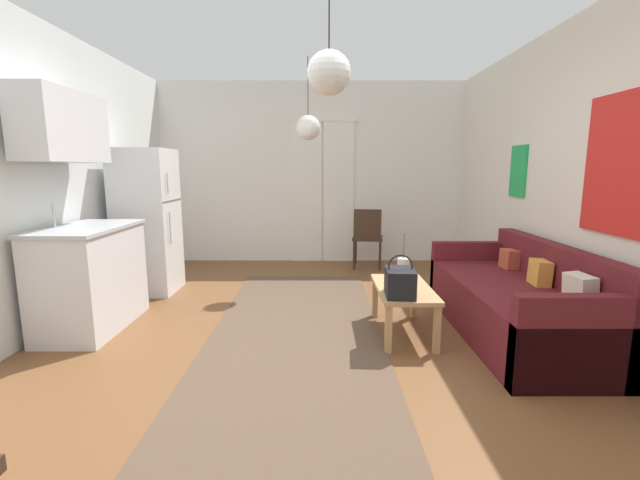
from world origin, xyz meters
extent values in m
cube|color=brown|center=(0.00, 0.00, -0.05)|extent=(5.10, 7.44, 0.10)
cube|color=white|center=(0.00, 3.47, 1.34)|extent=(4.70, 0.10, 2.67)
cube|color=white|center=(-0.07, 3.41, 1.05)|extent=(0.46, 0.02, 2.10)
cube|color=white|center=(0.41, 3.41, 1.05)|extent=(0.46, 0.02, 2.10)
cube|color=white|center=(0.17, 3.41, 2.13)|extent=(1.02, 0.03, 0.06)
cube|color=silver|center=(2.30, 0.00, 1.34)|extent=(0.10, 7.04, 2.67)
cube|color=red|center=(2.24, 0.02, 1.45)|extent=(0.02, 0.73, 1.00)
cube|color=green|center=(2.24, 1.54, 1.39)|extent=(0.02, 0.34, 0.54)
cube|color=black|center=(-2.24, 1.29, 1.72)|extent=(0.02, 0.32, 0.40)
cube|color=brown|center=(-0.08, 0.51, 0.01)|extent=(1.47, 3.77, 0.01)
cube|color=#5B191E|center=(1.77, 0.47, 0.22)|extent=(0.86, 2.03, 0.45)
cube|color=#5B191E|center=(2.12, 0.47, 0.39)|extent=(0.15, 2.03, 0.78)
cube|color=#5B191E|center=(1.77, -0.49, 0.32)|extent=(0.86, 0.11, 0.64)
cube|color=#5B191E|center=(1.77, 1.43, 0.32)|extent=(0.86, 0.11, 0.64)
cube|color=beige|center=(1.97, -0.12, 0.56)|extent=(0.15, 0.24, 0.24)
cube|color=gold|center=(1.97, 0.44, 0.55)|extent=(0.14, 0.22, 0.22)
cube|color=#B74C33|center=(1.98, 1.04, 0.54)|extent=(0.13, 0.19, 0.19)
cube|color=tan|center=(0.84, 0.49, 0.40)|extent=(0.45, 0.88, 0.04)
cube|color=tan|center=(0.66, 0.09, 0.19)|extent=(0.05, 0.05, 0.38)
cube|color=tan|center=(1.03, 0.09, 0.19)|extent=(0.05, 0.05, 0.38)
cube|color=tan|center=(0.66, 0.89, 0.19)|extent=(0.05, 0.05, 0.38)
cube|color=tan|center=(1.03, 0.89, 0.19)|extent=(0.05, 0.05, 0.38)
cylinder|color=beige|center=(0.86, 0.60, 0.53)|extent=(0.10, 0.10, 0.22)
cylinder|color=#477F42|center=(0.86, 0.60, 0.75)|extent=(0.01, 0.01, 0.22)
cube|color=black|center=(0.76, 0.23, 0.53)|extent=(0.24, 0.32, 0.22)
torus|color=black|center=(0.76, 0.23, 0.65)|extent=(0.20, 0.01, 0.20)
cube|color=white|center=(-1.84, 1.78, 0.82)|extent=(0.60, 0.61, 1.63)
cube|color=#4C4C51|center=(-1.54, 1.78, 1.06)|extent=(0.01, 0.59, 0.01)
cylinder|color=#B7BABF|center=(-1.53, 1.61, 1.26)|extent=(0.02, 0.02, 0.23)
cylinder|color=#B7BABF|center=(-1.53, 1.61, 0.77)|extent=(0.02, 0.02, 0.36)
cube|color=silver|center=(-1.91, 0.64, 0.44)|extent=(0.56, 1.04, 0.89)
cube|color=#B7BABF|center=(-1.91, 0.64, 0.90)|extent=(0.59, 1.07, 0.03)
cube|color=#999BA0|center=(-1.91, 0.56, 0.86)|extent=(0.36, 0.40, 0.10)
cylinder|color=#B7BABF|center=(-2.13, 0.56, 1.02)|extent=(0.02, 0.02, 0.20)
cube|color=silver|center=(-2.03, 0.64, 1.76)|extent=(0.32, 0.94, 0.58)
cylinder|color=#382619|center=(1.02, 3.10, 0.21)|extent=(0.03, 0.03, 0.42)
cylinder|color=#382619|center=(0.66, 3.16, 0.21)|extent=(0.03, 0.03, 0.42)
cylinder|color=#382619|center=(0.96, 2.77, 0.21)|extent=(0.03, 0.03, 0.42)
cylinder|color=#382619|center=(0.61, 2.82, 0.21)|extent=(0.03, 0.03, 0.42)
cube|color=#382619|center=(0.81, 2.96, 0.43)|extent=(0.48, 0.46, 0.04)
cube|color=#382619|center=(0.78, 2.78, 0.65)|extent=(0.38, 0.09, 0.42)
sphere|color=white|center=(0.18, -0.62, 1.92)|extent=(0.24, 0.24, 0.24)
cylinder|color=black|center=(-0.01, 2.06, 2.35)|extent=(0.01, 0.01, 0.65)
sphere|color=white|center=(-0.01, 2.06, 1.88)|extent=(0.29, 0.29, 0.29)
camera|label=1|loc=(0.13, -2.99, 1.42)|focal=23.69mm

